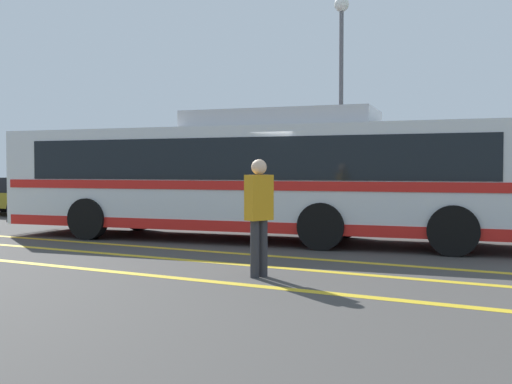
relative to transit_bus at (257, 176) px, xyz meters
The scene contains 11 objects.
ground_plane 1.54m from the transit_bus, 14.48° to the left, with size 220.00×220.00×0.00m, color #423F3D.
lane_strip_0 2.68m from the transit_bus, 90.54° to the right, with size 0.20×32.52×0.01m, color gold.
lane_strip_1 3.74m from the transit_bus, 90.35° to the right, with size 0.20×32.52×0.01m, color gold.
lane_strip_2 5.25m from the transit_bus, 90.24° to the right, with size 0.20×32.52×0.01m, color gold.
curb_strip 5.17m from the transit_bus, 90.24° to the left, with size 40.52×0.36×0.15m, color #99999E.
transit_bus is the anchor object (origin of this frame).
parked_car_0 12.54m from the transit_bus, 165.68° to the left, with size 4.82×2.14×1.41m.
parked_car_1 7.35m from the transit_bus, 154.56° to the left, with size 4.17×2.20×1.54m.
parked_car_2 3.57m from the transit_bus, 110.68° to the left, with size 4.09×1.92×1.28m.
pedestrian_0 4.94m from the transit_bus, 62.41° to the right, with size 0.37×0.47×1.85m.
street_lamp 6.90m from the transit_bus, 89.79° to the left, with size 0.48×0.48×7.27m.
Camera 1 is at (6.36, -12.71, 1.68)m, focal length 42.00 mm.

